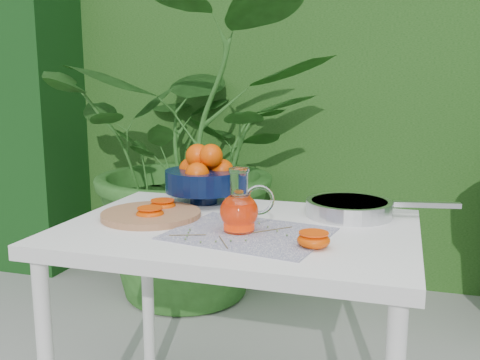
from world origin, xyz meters
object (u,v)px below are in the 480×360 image
(white_table, at_px, (238,253))
(saute_pan, at_px, (350,207))
(cutting_board, at_px, (151,215))
(fruit_bowl, at_px, (204,176))
(juice_pitcher, at_px, (240,210))

(white_table, distance_m, saute_pan, 0.38)
(white_table, bearing_deg, cutting_board, 178.28)
(fruit_bowl, xyz_separation_m, juice_pitcher, (0.22, -0.31, -0.03))
(cutting_board, distance_m, fruit_bowl, 0.27)
(fruit_bowl, relative_size, saute_pan, 0.56)
(cutting_board, height_order, saute_pan, saute_pan)
(cutting_board, distance_m, saute_pan, 0.61)
(white_table, distance_m, juice_pitcher, 0.16)
(fruit_bowl, bearing_deg, cutting_board, -108.46)
(white_table, height_order, juice_pitcher, juice_pitcher)
(juice_pitcher, bearing_deg, cutting_board, 166.76)
(cutting_board, relative_size, saute_pan, 0.63)
(white_table, distance_m, cutting_board, 0.29)
(white_table, bearing_deg, saute_pan, 35.33)
(white_table, height_order, saute_pan, saute_pan)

